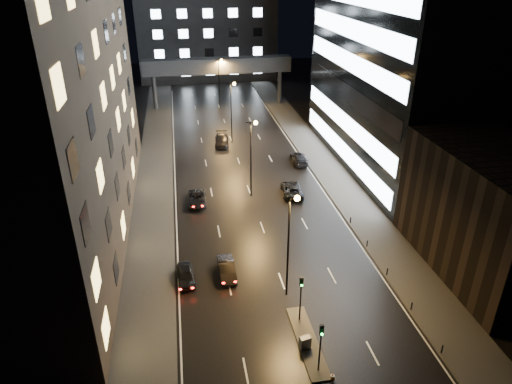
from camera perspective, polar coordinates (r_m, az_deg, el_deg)
ground at (r=70.11m, az=-2.20°, el=3.93°), size 160.00×160.00×0.00m
sidewalk_left at (r=65.14m, az=-12.55°, el=1.49°), size 5.00×110.00×0.15m
sidewalk_right at (r=68.28m, az=8.84°, el=3.04°), size 5.00×110.00×0.15m
building_left at (r=50.62m, az=-27.02°, el=15.86°), size 15.00×48.00×40.00m
building_right_low at (r=48.47m, az=27.44°, el=-2.43°), size 10.00×18.00×12.00m
building_right_glass at (r=68.90m, az=20.64°, el=21.32°), size 20.00×36.00×45.00m
building_far at (r=123.25m, az=-6.24°, el=19.77°), size 34.00×14.00×25.00m
skybridge at (r=96.32m, az=-4.83°, el=15.39°), size 30.00×3.00×10.00m
median_island at (r=38.61m, az=6.42°, el=-18.05°), size 1.60×8.00×0.15m
traffic_signal_near at (r=38.37m, az=5.63°, el=-12.28°), size 0.28×0.34×4.40m
traffic_signal_far at (r=34.47m, az=8.10°, el=-17.91°), size 0.28×0.34×4.40m
bollard_row at (r=44.67m, az=17.40°, el=-11.45°), size 0.12×25.12×0.90m
streetlight_near at (r=39.12m, az=4.33°, el=-5.25°), size 1.45×0.50×10.15m
streetlight_mid_a at (r=56.69m, az=-0.48°, el=5.36°), size 1.45×0.50×10.15m
streetlight_mid_b at (r=75.48m, az=-3.01°, el=10.82°), size 1.45×0.50×10.15m
streetlight_far at (r=94.76m, az=-4.57°, el=14.07°), size 1.45×0.50×10.15m
car_away_a at (r=44.45m, az=-8.79°, el=-10.24°), size 1.88×4.04×1.34m
car_away_b at (r=44.73m, az=-3.67°, el=-9.59°), size 1.56×4.36×1.43m
car_away_c at (r=57.66m, az=-7.39°, el=-0.85°), size 2.50×4.95×1.34m
car_away_d at (r=76.47m, az=-4.28°, el=6.50°), size 2.72×5.68×1.60m
car_toward_a at (r=59.62m, az=4.51°, el=0.34°), size 2.91×5.50×1.47m
car_toward_b at (r=69.32m, az=5.39°, el=4.22°), size 2.44×5.29×1.50m
utility_cabinet at (r=37.62m, az=6.15°, el=-18.21°), size 0.93×0.64×1.08m
cone_a at (r=36.18m, az=9.54°, el=-21.78°), size 0.52×0.52×0.57m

